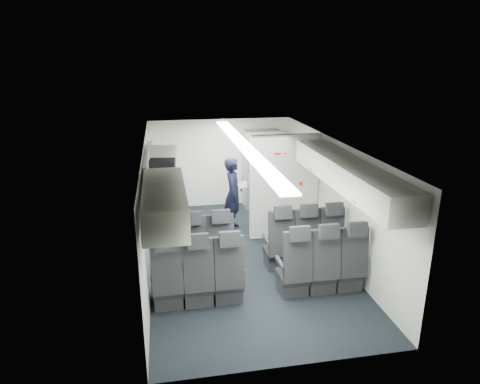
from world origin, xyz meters
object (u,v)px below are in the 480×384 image
object	(u,v)px
galley_unit	(261,169)
seat_row_mid	(262,274)
boarding_door	(153,189)
flight_attendant	(233,194)
seat_row_front	(250,249)
carry_on_bag	(163,167)

from	to	relation	value
galley_unit	seat_row_mid	bearing A→B (deg)	-102.88
boarding_door	flight_attendant	world-z (taller)	boarding_door
seat_row_front	flight_attendant	distance (m)	1.96
seat_row_front	boarding_door	bearing A→B (deg)	128.16
seat_row_front	carry_on_bag	distance (m)	2.06
seat_row_front	flight_attendant	bearing A→B (deg)	88.95
seat_row_front	flight_attendant	world-z (taller)	flight_attendant
flight_attendant	carry_on_bag	world-z (taller)	carry_on_bag
carry_on_bag	galley_unit	bearing A→B (deg)	54.34
seat_row_front	galley_unit	world-z (taller)	galley_unit
boarding_door	flight_attendant	bearing A→B (deg)	-5.66
boarding_door	galley_unit	bearing A→B (deg)	24.28
boarding_door	carry_on_bag	bearing A→B (deg)	-80.85
seat_row_mid	carry_on_bag	distance (m)	2.49
seat_row_mid	galley_unit	bearing A→B (deg)	77.12
boarding_door	flight_attendant	distance (m)	1.69
seat_row_mid	boarding_door	xyz separation A→B (m)	(-1.64, 2.99, 0.55)
galley_unit	boarding_door	distance (m)	2.84
seat_row_mid	galley_unit	world-z (taller)	galley_unit
seat_row_front	galley_unit	distance (m)	3.43
flight_attendant	seat_row_mid	bearing A→B (deg)	-166.64
galley_unit	flight_attendant	size ratio (longest dim) A/B	1.20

